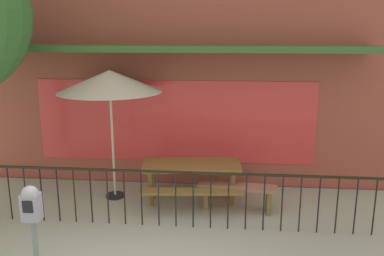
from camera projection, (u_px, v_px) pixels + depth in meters
pub_storefront at (175, 49)px, 8.10m from camera, size 8.83×1.35×5.68m
patio_fence_front at (158, 188)px, 6.50m from camera, size 7.44×0.04×0.97m
picnic_table_left at (192, 172)px, 7.43m from camera, size 1.91×1.52×0.79m
patio_umbrella at (110, 82)px, 7.29m from camera, size 1.93×1.93×2.47m
patio_bench at (237, 192)px, 7.15m from camera, size 1.43×0.47×0.48m
parking_meter_near at (33, 219)px, 4.12m from camera, size 0.18×0.17×1.62m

